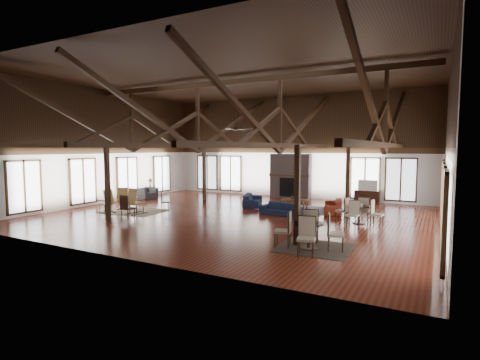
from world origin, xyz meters
The scene contains 31 objects.
floor centered at (0.00, 0.00, 0.00)m, with size 16.00×16.00×0.00m, color #5E2613.
ceiling centered at (0.00, 0.00, 6.00)m, with size 16.00×14.00×0.02m, color black.
wall_back centered at (0.00, 7.00, 3.00)m, with size 16.00×0.02×6.00m, color silver.
wall_front centered at (0.00, -7.00, 3.00)m, with size 16.00×0.02×6.00m, color silver.
wall_left centered at (-8.00, 0.00, 3.00)m, with size 0.02×14.00×6.00m, color silver.
wall_right centered at (8.00, 0.00, 3.00)m, with size 0.02×14.00×6.00m, color silver.
roof_truss centered at (0.00, 0.00, 4.03)m, with size 15.60×14.07×3.14m.
post_grid centered at (0.00, 0.00, 1.52)m, with size 8.16×7.16×3.05m.
fireplace centered at (0.00, 6.67, 1.29)m, with size 2.50×0.69×2.60m.
ceiling_fan centered at (0.50, -1.00, 3.73)m, with size 1.60×1.60×0.75m.
sofa_navy_front centered at (1.63, 1.10, 0.27)m, with size 1.83×0.72×0.53m, color black.
sofa_navy_left centered at (-0.61, 2.84, 0.30)m, with size 0.80×2.04×0.60m, color #131B35.
sofa_orange centered at (3.51, 2.85, 0.29)m, with size 0.78×1.99×0.58m, color maroon.
coffee_table centered at (1.64, 2.82, 0.43)m, with size 1.38×0.91×0.49m.
vase centered at (1.51, 2.87, 0.58)m, with size 0.18×0.18×0.18m, color #B2B2B2.
armchair centered at (-7.13, 2.26, 0.31)m, with size 0.85×0.97×0.63m, color #2D2E30.
side_table_lamp centered at (-7.55, 2.98, 0.45)m, with size 0.47×0.47×1.19m.
rocking_chair_a centered at (-5.61, -1.09, 0.50)m, with size 0.79×0.93×1.06m.
rocking_chair_b centered at (-4.15, -1.87, 0.55)m, with size 0.57×0.95×1.17m.
rocking_chair_c centered at (-5.50, -2.18, 0.51)m, with size 0.86×0.50×1.08m.
side_chair_a centered at (-3.62, -0.54, 0.53)m, with size 0.55×0.55×0.92m.
side_chair_b centered at (-3.44, -3.09, 0.61)m, with size 0.45×0.45×1.05m.
cafe_table_near centered at (4.45, -3.74, 0.53)m, with size 2.09×2.09×1.07m.
cafe_table_far centered at (5.05, 0.76, 0.48)m, with size 1.87×1.87×0.96m.
cup_near centered at (4.40, -3.70, 0.82)m, with size 0.12×0.12×0.09m, color #B2B2B2.
cup_far centered at (5.13, 0.72, 0.75)m, with size 0.13×0.13×0.11m, color #B2B2B2.
tv_console centered at (4.37, 6.75, 0.32)m, with size 1.30×0.49×0.65m, color black.
television centered at (4.40, 6.75, 0.94)m, with size 1.01×0.13×0.58m, color #B2B2B2.
rug_tan centered at (-4.70, -1.30, 0.01)m, with size 2.73×2.15×0.01m, color #CAB88C.
rug_navy centered at (1.73, 2.95, 0.01)m, with size 3.37×2.53×0.01m, color #191E47.
rug_dark centered at (4.59, -3.59, 0.01)m, with size 2.12×1.93×0.01m, color black.
Camera 1 is at (7.75, -14.17, 2.95)m, focal length 28.00 mm.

